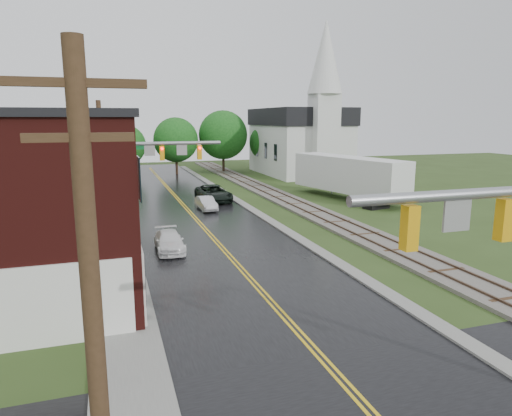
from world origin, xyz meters
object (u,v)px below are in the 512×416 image
church (302,134)px  tree_left_e (84,148)px  utility_pole_c (104,150)px  suv_dark (214,194)px  tree_left_c (23,157)px  utility_pole_a (95,345)px  pickup_white (169,242)px  traffic_signal_far (152,161)px  utility_pole_b (103,174)px  sedan_silver (206,203)px  semi_trailer (349,175)px

church → tree_left_e: church is taller
utility_pole_c → suv_dark: size_ratio=1.59×
tree_left_c → utility_pole_a: bearing=-80.0°
suv_dark → pickup_white: suv_dark is taller
tree_left_c → pickup_white: tree_left_c is taller
utility_pole_a → utility_pole_c: (0.00, 44.00, 0.00)m
suv_dark → traffic_signal_far: bearing=-129.3°
utility_pole_c → pickup_white: (3.60, -23.35, -4.14)m
pickup_white → utility_pole_a: bearing=-99.0°
suv_dark → tree_left_e: bearing=137.5°
tree_left_e → suv_dark: 15.80m
utility_pole_b → utility_pole_c: (0.00, 22.00, 0.00)m
church → suv_dark: bearing=-134.2°
tree_left_e → sedan_silver: 17.52m
traffic_signal_far → sedan_silver: bearing=47.3°
church → traffic_signal_far: 35.59m
utility_pole_a → suv_dark: bearing=74.7°
sedan_silver → pickup_white: size_ratio=0.90×
traffic_signal_far → utility_pole_a: 27.20m
utility_pole_a → semi_trailer: utility_pole_a is taller
tree_left_e → suv_dark: (11.99, -9.47, -4.03)m
tree_left_c → sedan_silver: 17.55m
utility_pole_b → tree_left_e: utility_pole_b is taller
pickup_white → utility_pole_c: bearing=99.6°
utility_pole_a → tree_left_c: (-7.05, 39.90, -0.21)m
tree_left_e → sedan_silver: size_ratio=2.26×
sedan_silver → church: bearing=45.8°
utility_pole_a → tree_left_c: utility_pole_a is taller
traffic_signal_far → utility_pole_b: utility_pole_b is taller
utility_pole_a → utility_pole_b: (0.00, 22.00, 0.00)m
traffic_signal_far → utility_pole_a: bearing=-97.0°
utility_pole_b → semi_trailer: (23.07, 11.54, -2.23)m
traffic_signal_far → sedan_silver: 8.61m
tree_left_e → semi_trailer: 28.09m
utility_pole_b → suv_dark: bearing=55.4°
pickup_white → church: bearing=55.8°
utility_pole_c → utility_pole_b: bearing=-90.0°
utility_pole_b → utility_pole_c: bearing=90.0°
utility_pole_b → semi_trailer: bearing=26.6°
traffic_signal_far → tree_left_e: size_ratio=0.90×
sedan_silver → semi_trailer: bearing=0.9°
utility_pole_c → tree_left_e: (-2.05, 1.90, 0.09)m
utility_pole_b → tree_left_c: size_ratio=1.18×
tree_left_c → semi_trailer: tree_left_c is taller
church → utility_pole_c: 28.54m
church → sedan_silver: size_ratio=5.53×
sedan_silver → semi_trailer: size_ratio=0.26×
utility_pole_a → tree_left_e: 45.94m
utility_pole_b → tree_left_c: utility_pole_b is taller
tree_left_c → semi_trailer: size_ratio=0.54×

